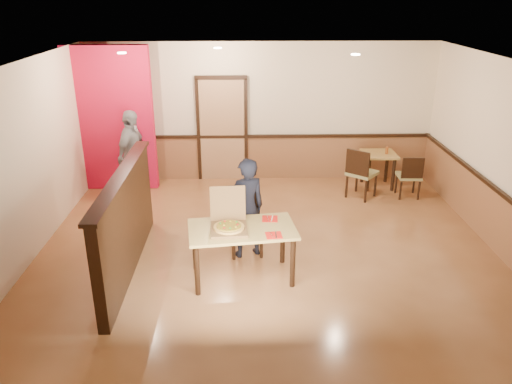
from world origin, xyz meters
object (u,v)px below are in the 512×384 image
(diner_chair, at_px, (245,217))
(side_table, at_px, (379,161))
(side_chair_right, at_px, (410,175))
(diner, at_px, (247,208))
(main_table, at_px, (242,235))
(passerby, at_px, (132,155))
(condiment, at_px, (387,150))
(pizza_box, at_px, (229,224))
(side_chair_left, at_px, (361,171))

(diner_chair, distance_m, side_table, 3.75)
(side_chair_right, distance_m, diner, 3.80)
(diner_chair, bearing_deg, main_table, -99.32)
(side_chair_right, xyz_separation_m, side_table, (-0.45, 0.61, 0.07))
(side_table, height_order, passerby, passerby)
(condiment, bearing_deg, diner_chair, -137.56)
(diner_chair, xyz_separation_m, condiment, (2.81, 2.57, 0.23))
(side_chair_right, height_order, diner, diner)
(main_table, bearing_deg, passerby, 117.00)
(main_table, xyz_separation_m, passerby, (-2.06, 3.00, 0.19))
(diner, bearing_deg, main_table, 62.00)
(diner_chair, height_order, side_chair_right, diner_chair)
(diner, relative_size, condiment, 10.60)
(main_table, xyz_separation_m, side_table, (2.73, 3.42, -0.12))
(condiment, bearing_deg, pizza_box, -131.84)
(side_chair_right, bearing_deg, side_table, -51.47)
(pizza_box, xyz_separation_m, condiment, (3.03, 3.39, -0.05))
(side_table, bearing_deg, main_table, -128.62)
(main_table, bearing_deg, diner, 76.62)
(diner_chair, xyz_separation_m, side_chair_left, (2.18, 2.01, -0.01))
(side_chair_left, xyz_separation_m, side_chair_right, (0.94, -0.01, -0.08))
(side_chair_left, bearing_deg, pizza_box, 89.54)
(side_table, distance_m, diner, 3.85)
(diner, distance_m, condiment, 3.90)
(diner_chair, height_order, side_chair_left, diner_chair)
(condiment, bearing_deg, passerby, -175.75)
(side_table, bearing_deg, pizza_box, -130.20)
(diner_chair, bearing_deg, side_table, 38.48)
(passerby, bearing_deg, diner_chair, -121.72)
(passerby, bearing_deg, main_table, -130.99)
(diner, bearing_deg, side_chair_left, -157.12)
(diner_chair, xyz_separation_m, diner, (0.02, -0.15, 0.22))
(passerby, height_order, condiment, passerby)
(side_chair_left, bearing_deg, diner_chair, 82.57)
(main_table, height_order, condiment, condiment)
(side_table, bearing_deg, condiment, -20.17)
(condiment, bearing_deg, side_chair_left, -138.29)
(main_table, xyz_separation_m, diner_chair, (0.05, 0.80, -0.11))
(side_table, bearing_deg, side_chair_right, -53.86)
(side_chair_right, bearing_deg, diner, 37.16)
(pizza_box, height_order, condiment, pizza_box)
(side_chair_left, relative_size, pizza_box, 1.65)
(diner_chair, xyz_separation_m, side_table, (2.68, 2.62, -0.02))
(main_table, bearing_deg, condiment, 42.19)
(passerby, xyz_separation_m, condiment, (4.92, 0.37, -0.07))
(condiment, bearing_deg, side_chair_right, -60.65)
(passerby, bearing_deg, diner, -123.39)
(diner_chair, distance_m, side_chair_left, 2.97)
(diner_chair, relative_size, side_table, 1.43)
(diner_chair, xyz_separation_m, passerby, (-2.11, 2.20, 0.30))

